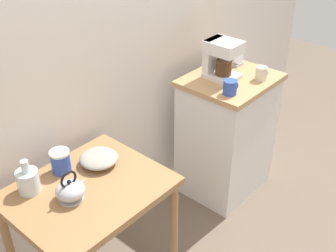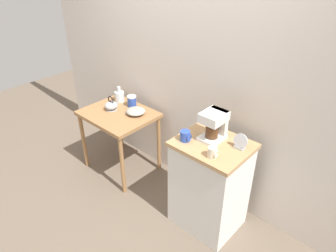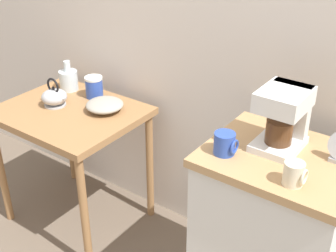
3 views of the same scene
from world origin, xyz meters
name	(u,v)px [view 3 (image 3 of 3)]	position (x,y,z in m)	size (l,w,h in m)	color
wooden_table	(71,126)	(-0.61, 0.07, 0.65)	(0.78, 0.64, 0.76)	#9E7044
kitchen_counter	(271,241)	(0.65, 0.08, 0.46)	(0.62, 0.52, 0.92)	white
bowl_stoneware	(105,105)	(-0.44, 0.18, 0.79)	(0.21, 0.21, 0.07)	#9E998C
teakettle	(55,97)	(-0.72, 0.07, 0.81)	(0.18, 0.14, 0.17)	#B2B5BA
glass_carafe_vase	(69,80)	(-0.82, 0.27, 0.82)	(0.11, 0.11, 0.18)	silver
canister_enamel	(94,87)	(-0.61, 0.28, 0.82)	(0.10, 0.10, 0.13)	#2D4CAD
coffee_maker	(284,115)	(0.60, 0.14, 1.06)	(0.18, 0.22, 0.26)	white
mug_small_cream	(294,174)	(0.76, -0.09, 0.97)	(0.08, 0.08, 0.09)	beige
mug_blue	(225,144)	(0.45, -0.05, 0.97)	(0.09, 0.09, 0.09)	#2D4CAD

